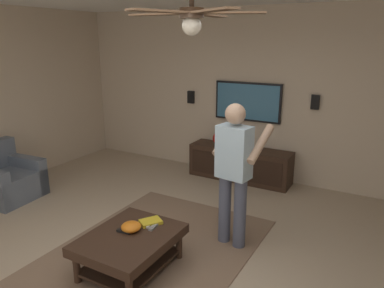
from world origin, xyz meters
The scene contains 17 objects.
ground_plane centered at (0.00, 0.00, 0.00)m, with size 8.46×8.46×0.00m, color tan.
wall_back_tv centered at (3.07, 0.00, 1.39)m, with size 0.10×7.25×2.79m, color #C6B299.
area_rug centered at (0.03, 0.28, 0.01)m, with size 3.04×1.98×0.01m, color #7A604C.
armchair centered at (0.33, 3.02, 0.28)m, with size 0.86×0.87×0.82m.
coffee_table centered at (-0.17, 0.28, 0.30)m, with size 1.00×0.80×0.40m.
media_console centered at (2.74, 0.29, 0.28)m, with size 0.45×1.70×0.55m.
tv centered at (2.98, 0.29, 1.29)m, with size 0.05×1.13×0.64m.
person_standing centered at (0.81, -0.41, 0.93)m, with size 0.59×0.59×1.64m.
bowl centered at (-0.10, 0.32, 0.45)m, with size 0.21×0.21×0.09m, color orange.
remote_white centered at (0.09, 0.20, 0.41)m, with size 0.15×0.04×0.02m, color white.
remote_black centered at (-0.16, 0.36, 0.41)m, with size 0.15×0.04×0.02m, color black.
remote_grey centered at (0.06, 0.15, 0.41)m, with size 0.15×0.04×0.02m, color slate.
book centered at (0.13, 0.24, 0.42)m, with size 0.22×0.16×0.04m, color gold.
vase_round centered at (2.76, 0.69, 0.66)m, with size 0.22×0.22×0.22m, color red.
wall_speaker_left centered at (2.99, -0.78, 1.37)m, with size 0.06×0.12×0.22m, color black.
wall_speaker_right centered at (2.99, 1.38, 1.28)m, with size 0.06×0.12×0.22m, color black.
ceiling_fan centered at (0.04, -0.32, 2.46)m, with size 1.19×1.17×0.46m.
Camera 1 is at (-2.72, -1.88, 2.28)m, focal length 34.45 mm.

